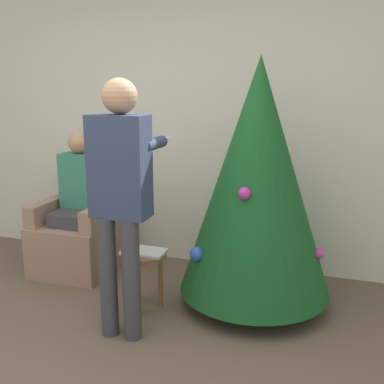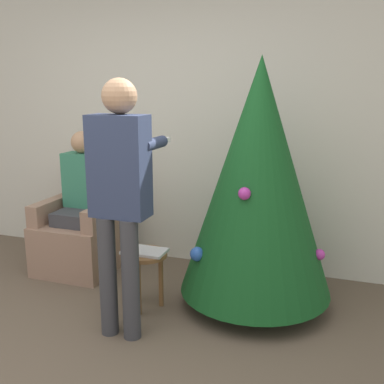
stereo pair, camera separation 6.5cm
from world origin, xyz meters
name	(u,v)px [view 2 (the right image)]	position (x,y,z in m)	size (l,w,h in m)	color
wall_back	(176,122)	(0.00, 2.23, 1.35)	(8.00, 0.06, 2.70)	beige
christmas_tree	(258,179)	(0.93, 1.49, 1.01)	(1.15, 1.15, 1.89)	brown
armchair	(84,231)	(-0.74, 1.72, 0.35)	(0.67, 0.74, 1.01)	#93705B
person_seated	(80,195)	(-0.74, 1.69, 0.71)	(0.36, 0.46, 1.28)	#38383D
person_standing	(120,187)	(0.16, 0.80, 1.03)	(0.40, 0.57, 1.73)	#38383D
side_stool	(145,263)	(0.15, 1.16, 0.36)	(0.34, 0.34, 0.45)	brown
laptop	(145,251)	(0.15, 1.16, 0.46)	(0.32, 0.20, 0.02)	silver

